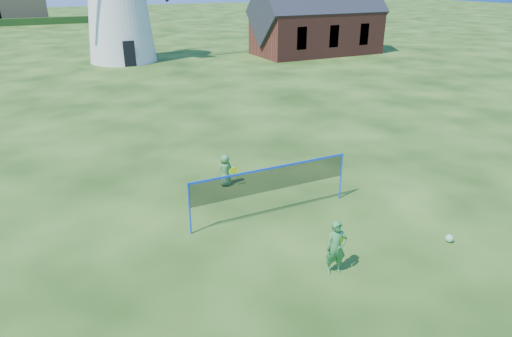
{
  "coord_description": "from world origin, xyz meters",
  "views": [
    {
      "loc": [
        -5.01,
        -10.25,
        6.61
      ],
      "look_at": [
        0.2,
        0.5,
        1.5
      ],
      "focal_mm": 31.65,
      "sensor_mm": 36.0,
      "label": 1
    }
  ],
  "objects": [
    {
      "name": "chapel",
      "position": [
        18.5,
        25.61,
        2.76
      ],
      "size": [
        11.61,
        5.63,
        9.81
      ],
      "color": "brown",
      "rests_on": "ground"
    },
    {
      "name": "player_boy",
      "position": [
        0.17,
        2.81,
        0.55
      ],
      "size": [
        0.65,
        0.43,
        1.11
      ],
      "rotation": [
        0.0,
        0.0,
        3.24
      ],
      "color": "#408545",
      "rests_on": "ground"
    },
    {
      "name": "ground",
      "position": [
        0.0,
        0.0,
        0.0
      ],
      "size": [
        220.0,
        220.0,
        0.0
      ],
      "primitive_type": "plane",
      "color": "black",
      "rests_on": "ground"
    },
    {
      "name": "badminton_net",
      "position": [
        0.59,
        0.29,
        1.14
      ],
      "size": [
        5.05,
        0.05,
        1.55
      ],
      "color": "blue",
      "rests_on": "ground"
    },
    {
      "name": "player_girl",
      "position": [
        0.65,
        -2.92,
        0.7
      ],
      "size": [
        0.71,
        0.46,
        1.39
      ],
      "rotation": [
        0.0,
        0.0,
        -0.28
      ],
      "color": "#317B3B",
      "rests_on": "ground"
    },
    {
      "name": "play_ball",
      "position": [
        4.22,
        -3.15,
        0.11
      ],
      "size": [
        0.22,
        0.22,
        0.22
      ],
      "primitive_type": "sphere",
      "color": "green",
      "rests_on": "ground"
    }
  ]
}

